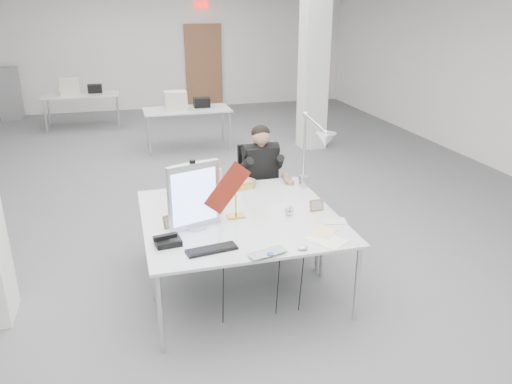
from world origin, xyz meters
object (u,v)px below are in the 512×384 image
at_px(office_chair, 260,193).
at_px(architect_lamp, 313,149).
at_px(monitor, 194,196).
at_px(bankers_lamp, 236,201).
at_px(beige_monitor, 196,185).
at_px(laptop, 270,256).
at_px(desk_phone, 168,241).
at_px(desk_main, 251,237).
at_px(seated_person, 261,163).

bearing_deg(office_chair, architect_lamp, -70.21).
bearing_deg(architect_lamp, monitor, -140.00).
bearing_deg(office_chair, monitor, -129.63).
relative_size(bankers_lamp, beige_monitor, 0.84).
height_order(laptop, desk_phone, desk_phone).
distance_m(desk_main, bankers_lamp, 0.46).
height_order(office_chair, beige_monitor, beige_monitor).
relative_size(office_chair, seated_person, 1.15).
bearing_deg(bankers_lamp, laptop, -97.47).
bearing_deg(office_chair, seated_person, -92.92).
distance_m(monitor, bankers_lamp, 0.44).
bearing_deg(desk_main, office_chair, 71.89).
distance_m(desk_main, seated_person, 1.61).
height_order(bankers_lamp, beige_monitor, beige_monitor).
bearing_deg(beige_monitor, monitor, -117.87).
height_order(seated_person, beige_monitor, seated_person).
height_order(beige_monitor, architect_lamp, architect_lamp).
height_order(desk_main, seated_person, seated_person).
relative_size(laptop, beige_monitor, 0.82).
bearing_deg(bankers_lamp, office_chair, 51.15).
distance_m(laptop, desk_phone, 0.88).
xyz_separation_m(desk_main, desk_phone, (-0.71, 0.02, 0.04)).
distance_m(monitor, beige_monitor, 0.61).
distance_m(monitor, architect_lamp, 1.39).
bearing_deg(seated_person, beige_monitor, -145.75).
distance_m(bankers_lamp, architect_lamp, 1.01).
bearing_deg(monitor, bankers_lamp, 0.05).
height_order(office_chair, seated_person, seated_person).
relative_size(monitor, bankers_lamp, 1.83).
relative_size(laptop, bankers_lamp, 0.98).
height_order(desk_phone, beige_monitor, beige_monitor).
xyz_separation_m(desk_main, architect_lamp, (0.85, 0.77, 0.51)).
height_order(desk_main, office_chair, office_chair).
distance_m(monitor, laptop, 0.91).
relative_size(monitor, beige_monitor, 1.55).
distance_m(desk_main, office_chair, 1.67).
relative_size(laptop, desk_phone, 1.53).
xyz_separation_m(desk_main, beige_monitor, (-0.34, 0.88, 0.20)).
height_order(office_chair, laptop, office_chair).
bearing_deg(seated_person, monitor, -130.72).
relative_size(desk_main, architect_lamp, 1.83).
bearing_deg(desk_phone, laptop, -37.01).
distance_m(seated_person, desk_phone, 1.94).
height_order(laptop, beige_monitor, beige_monitor).
bearing_deg(desk_phone, architect_lamp, 18.82).
bearing_deg(architect_lamp, seated_person, 133.69).
xyz_separation_m(seated_person, beige_monitor, (-0.85, -0.65, 0.04)).
relative_size(office_chair, bankers_lamp, 3.12).
xyz_separation_m(bankers_lamp, architect_lamp, (0.89, 0.35, 0.33)).
xyz_separation_m(monitor, desk_phone, (-0.27, -0.27, -0.27)).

